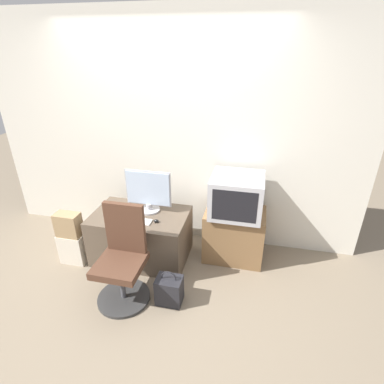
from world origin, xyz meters
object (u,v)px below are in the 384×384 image
(keyboard, at_px, (138,221))
(handbag, at_px, (169,290))
(cardboard_box_lower, at_px, (73,248))
(mouse, at_px, (156,221))
(office_chair, at_px, (123,262))
(crt_tv, at_px, (237,195))
(main_monitor, at_px, (148,192))

(keyboard, distance_m, handbag, 0.78)
(cardboard_box_lower, xyz_separation_m, handbag, (1.22, -0.34, -0.04))
(mouse, bearing_deg, cardboard_box_lower, -171.41)
(office_chair, bearing_deg, crt_tv, 40.82)
(crt_tv, distance_m, handbag, 1.17)
(main_monitor, height_order, cardboard_box_lower, main_monitor)
(keyboard, relative_size, crt_tv, 0.53)
(cardboard_box_lower, bearing_deg, main_monitor, 24.96)
(crt_tv, height_order, handbag, crt_tv)
(main_monitor, relative_size, handbag, 1.42)
(office_chair, height_order, handbag, office_chair)
(main_monitor, height_order, office_chair, main_monitor)
(keyboard, distance_m, cardboard_box_lower, 0.86)
(crt_tv, bearing_deg, office_chair, -139.18)
(crt_tv, relative_size, handbag, 1.50)
(keyboard, relative_size, mouse, 5.28)
(office_chair, bearing_deg, handbag, 1.60)
(office_chair, relative_size, cardboard_box_lower, 2.71)
(main_monitor, xyz_separation_m, cardboard_box_lower, (-0.79, -0.37, -0.61))
(main_monitor, bearing_deg, office_chair, -91.06)
(main_monitor, bearing_deg, handbag, -58.90)
(keyboard, xyz_separation_m, mouse, (0.19, 0.03, 0.01))
(main_monitor, relative_size, cardboard_box_lower, 1.46)
(main_monitor, distance_m, crt_tv, 0.95)
(cardboard_box_lower, relative_size, handbag, 0.97)
(crt_tv, height_order, office_chair, crt_tv)
(keyboard, relative_size, cardboard_box_lower, 0.82)
(main_monitor, distance_m, office_chair, 0.82)
(keyboard, height_order, mouse, mouse)
(keyboard, distance_m, mouse, 0.20)
(office_chair, bearing_deg, main_monitor, 88.94)
(cardboard_box_lower, bearing_deg, office_chair, -24.27)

